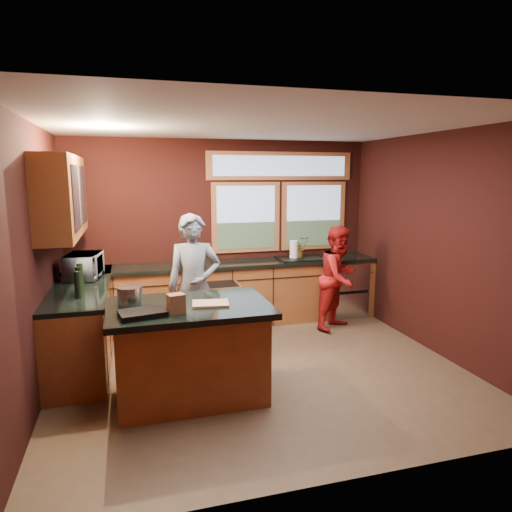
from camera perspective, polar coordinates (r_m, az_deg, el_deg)
name	(u,v)px	position (r m, az deg, el deg)	size (l,w,h in m)	color
floor	(260,370)	(5.35, 0.55, -14.03)	(4.50, 4.50, 0.00)	brown
room_shell	(200,211)	(5.08, -6.95, 5.66)	(4.52, 4.02, 2.71)	black
back_counter	(241,292)	(6.79, -1.85, -4.58)	(4.50, 0.64, 0.93)	brown
left_counter	(82,322)	(5.82, -20.88, -7.76)	(0.64, 2.30, 0.93)	brown
island	(190,350)	(4.65, -8.19, -11.57)	(1.55, 1.05, 0.95)	brown
person_grey	(194,287)	(5.50, -7.75, -3.82)	(0.64, 0.42, 1.74)	slate
person_red	(339,278)	(6.61, 10.36, -2.67)	(0.72, 0.56, 1.49)	#A31313
microwave	(84,266)	(5.98, -20.72, -1.19)	(0.55, 0.37, 0.31)	#999999
potted_plant	(299,247)	(6.98, 5.39, 1.10)	(0.30, 0.26, 0.34)	#999999
paper_towel	(294,250)	(6.91, 4.74, 0.77)	(0.12, 0.12, 0.28)	silver
cutting_board	(211,303)	(4.47, -5.71, -5.92)	(0.35, 0.25, 0.02)	tan
stock_pot	(130,296)	(4.58, -15.47, -4.82)	(0.24, 0.24, 0.18)	#B0B0B5
paper_bag	(176,304)	(4.22, -9.96, -5.90)	(0.15, 0.12, 0.18)	brown
black_tray	(142,313)	(4.22, -14.02, -6.97)	(0.40, 0.28, 0.05)	black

